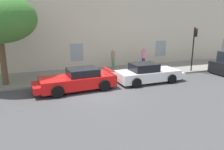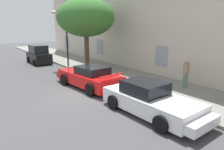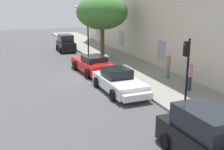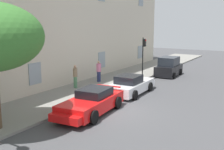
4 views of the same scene
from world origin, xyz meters
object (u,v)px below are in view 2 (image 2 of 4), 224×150
at_px(hatchback_parked, 39,55).
at_px(tree_near_kerb, 86,18).
at_px(sportscar_red_lead, 88,77).
at_px(sportscar_yellow_flank, 153,101).
at_px(street_lamp, 62,27).
at_px(pedestrian_admiring, 186,73).

distance_m(hatchback_parked, tree_near_kerb, 7.36).
bearing_deg(sportscar_red_lead, hatchback_parked, 179.90).
bearing_deg(hatchback_parked, tree_near_kerb, 21.22).
xyz_separation_m(sportscar_yellow_flank, street_lamp, (-11.99, 0.99, 3.08)).
bearing_deg(sportscar_yellow_flank, sportscar_red_lead, -178.18).
bearing_deg(street_lamp, sportscar_red_lead, -9.97).
distance_m(sportscar_red_lead, hatchback_parked, 10.25).
bearing_deg(sportscar_yellow_flank, hatchback_parked, -179.43).
bearing_deg(hatchback_parked, sportscar_yellow_flank, 0.57).
xyz_separation_m(sportscar_red_lead, sportscar_yellow_flank, (5.39, 0.17, -0.02)).
relative_size(hatchback_parked, tree_near_kerb, 0.63).
height_order(tree_near_kerb, street_lamp, tree_near_kerb).
xyz_separation_m(hatchback_parked, tree_near_kerb, (5.99, 2.32, 3.59)).
bearing_deg(sportscar_red_lead, tree_near_kerb, 151.21).
bearing_deg(tree_near_kerb, sportscar_red_lead, -28.79).
bearing_deg(tree_near_kerb, pedestrian_admiring, 13.57).
relative_size(sportscar_yellow_flank, hatchback_parked, 1.34).
relative_size(street_lamp, pedestrian_admiring, 2.85).
bearing_deg(pedestrian_admiring, sportscar_yellow_flank, -72.93).
distance_m(sportscar_red_lead, sportscar_yellow_flank, 5.39).
distance_m(sportscar_red_lead, street_lamp, 7.37).
bearing_deg(tree_near_kerb, sportscar_yellow_flank, -12.67).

